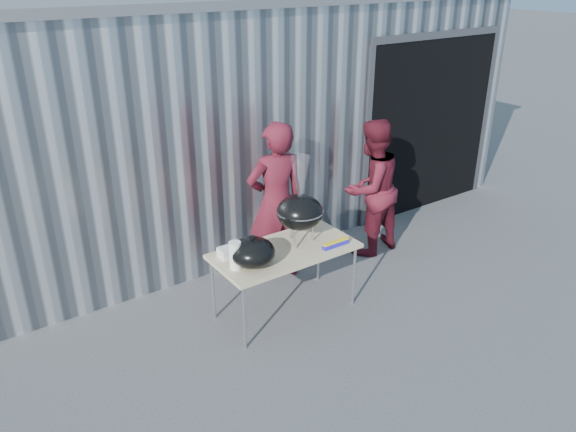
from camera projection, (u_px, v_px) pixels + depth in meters
ground at (321, 332)px, 5.74m from camera, size 80.00×80.00×0.00m
building at (193, 93)px, 9.01m from camera, size 8.20×6.20×3.10m
folding_table at (285, 253)px, 5.80m from camera, size 1.50×0.75×0.75m
kettle_grill at (300, 206)px, 5.76m from camera, size 0.49×0.49×0.95m
grill_lid at (253, 252)px, 5.42m from camera, size 0.44×0.44×0.32m
paper_towels at (235, 255)px, 5.37m from camera, size 0.12×0.12×0.28m
white_tub at (229, 252)px, 5.62m from camera, size 0.20×0.15×0.10m
foil_box at (336, 244)px, 5.83m from camera, size 0.32×0.06×0.06m
person_cook at (276, 202)px, 6.41m from camera, size 0.76×0.58×1.89m
person_bystander at (371, 188)px, 7.01m from camera, size 0.91×0.74×1.75m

